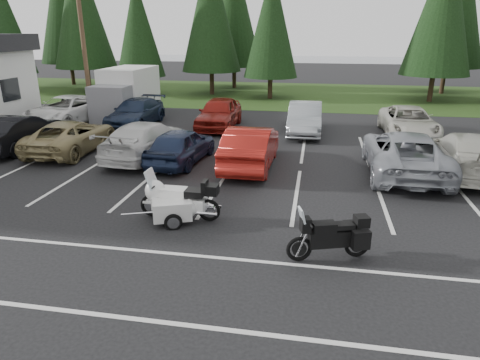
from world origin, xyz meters
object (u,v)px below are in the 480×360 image
at_px(car_near_4, 181,145).
at_px(car_far_4, 409,122).
at_px(car_near_5, 251,147).
at_px(car_near_7, 467,154).
at_px(car_near_1, 19,132).
at_px(car_far_0, 66,110).
at_px(box_truck, 124,93).
at_px(car_near_3, 147,140).
at_px(cargo_trailer, 172,212).
at_px(car_far_1, 136,113).
at_px(car_near_2, 71,136).
at_px(utility_pole, 83,37).
at_px(car_near_6, 405,153).
at_px(adventure_motorcycle, 330,233).
at_px(car_far_2, 219,113).
at_px(touring_motorcycle, 179,195).
at_px(car_far_3, 305,118).

bearing_deg(car_near_4, car_far_4, -141.31).
xyz_separation_m(car_near_5, car_near_7, (8.03, 0.53, -0.03)).
distance_m(car_near_1, car_near_7, 18.67).
xyz_separation_m(car_near_4, car_far_0, (-8.79, 6.14, 0.06)).
distance_m(box_truck, car_far_4, 16.47).
height_order(car_far_0, car_far_4, car_far_0).
bearing_deg(car_near_3, car_near_7, -174.09).
bearing_deg(cargo_trailer, car_far_1, 96.21).
bearing_deg(box_truck, car_near_2, -81.99).
bearing_deg(utility_pole, car_far_1, -26.48).
relative_size(car_near_7, car_far_4, 1.03).
xyz_separation_m(car_near_3, car_near_6, (10.26, -0.35, 0.04)).
height_order(car_near_6, car_far_1, car_near_6).
bearing_deg(car_near_3, car_far_4, -146.96).
bearing_deg(car_far_1, utility_pole, 154.42).
xyz_separation_m(box_truck, car_far_0, (-2.39, -2.60, -0.67)).
bearing_deg(car_near_2, car_near_5, 173.45).
distance_m(car_far_1, adventure_motorcycle, 16.83).
relative_size(car_far_1, adventure_motorcycle, 2.25).
xyz_separation_m(car_far_2, cargo_trailer, (1.46, -12.28, -0.47)).
bearing_deg(car_near_7, touring_motorcycle, 36.34).
bearing_deg(car_near_7, car_near_5, 8.10).
bearing_deg(car_near_1, cargo_trailer, 144.41).
distance_m(car_near_5, car_far_1, 9.86).
relative_size(utility_pole, cargo_trailer, 5.90).
bearing_deg(car_far_3, box_truck, 166.42).
relative_size(car_far_2, touring_motorcycle, 1.85).
distance_m(box_truck, car_far_3, 11.41).
bearing_deg(car_near_7, car_near_1, 3.69).
distance_m(box_truck, car_near_1, 8.15).
xyz_separation_m(car_near_1, car_far_3, (12.52, 5.49, 0.00)).
distance_m(car_far_0, car_far_2, 8.86).
xyz_separation_m(car_near_7, cargo_trailer, (-9.36, -6.13, -0.43)).
relative_size(car_near_5, car_far_4, 0.94).
height_order(car_far_0, adventure_motorcycle, car_far_0).
relative_size(car_near_5, cargo_trailer, 3.22).
relative_size(car_far_3, car_far_4, 0.91).
relative_size(car_far_2, car_far_3, 1.01).
height_order(car_near_1, car_near_2, car_near_1).
bearing_deg(touring_motorcycle, cargo_trailer, -106.06).
height_order(car_near_1, car_near_3, car_near_1).
distance_m(car_near_4, car_far_1, 7.90).
xyz_separation_m(car_near_6, touring_motorcycle, (-6.99, -5.42, -0.08)).
distance_m(car_near_7, cargo_trailer, 11.20).
bearing_deg(cargo_trailer, car_near_4, 84.01).
xyz_separation_m(car_near_4, car_near_6, (8.61, 0.15, 0.08)).
relative_size(car_near_5, touring_motorcycle, 1.88).
relative_size(car_near_1, car_far_2, 0.99).
height_order(car_near_4, car_far_1, car_far_1).
bearing_deg(car_near_5, car_near_6, -178.12).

